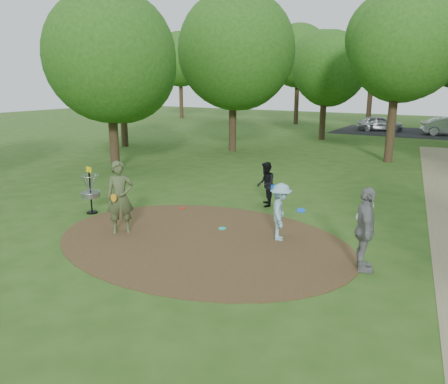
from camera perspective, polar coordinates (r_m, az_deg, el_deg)
The scene contains 12 objects.
ground at distance 11.91m, azimuth -2.97°, elevation -6.37°, with size 100.00×100.00×0.00m, color #2D5119.
dirt_clearing at distance 11.91m, azimuth -2.97°, elevation -6.32°, with size 8.40×8.40×0.02m, color #47301C.
parking_lot at distance 39.70m, azimuth 24.65°, elevation 7.00°, with size 14.00×8.00×0.01m, color black.
player_observer_with_disc at distance 12.57m, azimuth -13.41°, elevation -0.70°, with size 0.88×0.89×2.07m.
player_throwing_with_disc at distance 11.83m, azimuth 7.40°, elevation -2.61°, with size 1.18×1.16×1.57m.
player_walking_with_disc at distance 14.99m, azimuth 5.48°, elevation 1.01°, with size 0.85×0.93×1.54m.
player_waiting_with_disc at distance 10.29m, azimuth 17.95°, elevation -4.70°, with size 0.83×1.24×1.95m.
disc_ground_cyan at distance 12.77m, azimuth -0.23°, elevation -4.77°, with size 0.22×0.22×0.02m, color #1CE2CA.
disc_ground_red at distance 14.82m, azimuth -5.51°, elevation -2.10°, with size 0.22×0.22×0.02m, color red.
car_left at distance 40.12m, azimuth 19.69°, elevation 8.45°, with size 1.52×3.78×1.29m, color #9CA0A4.
disc_golf_basket at distance 14.74m, azimuth -17.08°, elevation 0.62°, with size 0.63×0.63×1.54m.
tree_ring at distance 20.78m, azimuth 17.12°, elevation 16.78°, with size 36.57×45.84×9.86m.
Camera 1 is at (6.21, -9.25, 4.22)m, focal length 35.00 mm.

